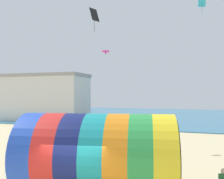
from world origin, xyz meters
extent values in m
cube|color=teal|center=(0.00, 40.67, 0.05)|extent=(120.00, 40.00, 0.10)
cylinder|color=blue|center=(-2.45, 1.11, 1.79)|extent=(1.59, 3.69, 3.58)
cylinder|color=red|center=(-1.53, 1.28, 1.79)|extent=(1.59, 3.69, 3.58)
cylinder|color=navy|center=(-0.60, 1.46, 1.79)|extent=(1.59, 3.69, 3.58)
cylinder|color=teal|center=(0.32, 1.64, 1.79)|extent=(1.59, 3.69, 3.58)
cylinder|color=orange|center=(1.24, 1.81, 1.79)|extent=(1.59, 3.69, 3.58)
cylinder|color=green|center=(2.16, 1.99, 1.79)|extent=(1.59, 3.69, 3.58)
cylinder|color=yellow|center=(3.08, 2.17, 1.79)|extent=(1.59, 3.69, 3.58)
cylinder|color=black|center=(3.57, 2.26, 1.79)|extent=(0.68, 3.24, 3.29)
sphere|color=beige|center=(5.39, 1.70, 1.53)|extent=(0.22, 0.22, 0.22)
ellipsoid|color=#D1339E|center=(-3.19, 12.49, 8.21)|extent=(0.74, 0.58, 0.24)
cube|color=#7D1E5E|center=(-3.19, 12.49, 8.06)|extent=(0.10, 0.07, 0.18)
cube|color=black|center=(-5.78, 16.14, 12.86)|extent=(0.91, 1.18, 1.46)
cylinder|color=black|center=(-5.78, 16.14, 11.81)|extent=(0.03, 0.03, 1.53)
cube|color=#2DB2C6|center=(5.10, 16.64, 13.22)|extent=(0.70, 0.21, 1.01)
cylinder|color=#1B6B77|center=(5.10, 16.64, 12.53)|extent=(0.03, 0.03, 1.01)
cylinder|color=black|center=(1.56, 9.60, 0.43)|extent=(0.24, 0.24, 0.86)
cube|color=#232328|center=(1.56, 9.60, 1.18)|extent=(0.40, 0.30, 0.64)
sphere|color=#9E7051|center=(1.56, 9.60, 1.64)|extent=(0.23, 0.23, 0.23)
cube|color=silver|center=(-18.62, 25.86, 3.46)|extent=(13.99, 6.03, 6.93)
cube|color=gray|center=(-18.62, 25.86, 7.18)|extent=(14.27, 6.15, 0.50)
camera|label=1|loc=(4.33, -8.56, 4.49)|focal=40.00mm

